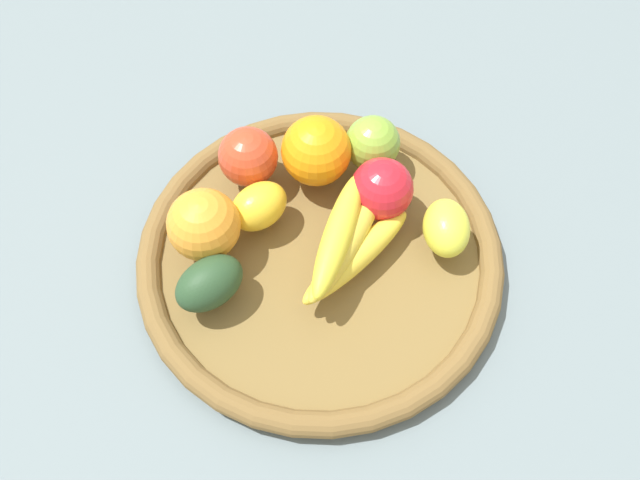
{
  "coord_description": "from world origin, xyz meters",
  "views": [
    {
      "loc": [
        0.17,
        0.35,
        0.71
      ],
      "look_at": [
        0.0,
        0.0,
        0.05
      ],
      "focal_mm": 38.82,
      "sensor_mm": 36.0,
      "label": 1
    }
  ],
  "objects_px": {
    "avocado": "(211,286)",
    "apple_0": "(248,157)",
    "lemon_1": "(259,206)",
    "apple_1": "(382,189)",
    "orange_1": "(316,151)",
    "apple_2": "(373,143)",
    "lemon_0": "(446,228)",
    "orange_0": "(204,225)",
    "banana_bunch": "(347,244)"
  },
  "relations": [
    {
      "from": "apple_2",
      "to": "lemon_0",
      "type": "xyz_separation_m",
      "value": [
        -0.02,
        0.14,
        -0.01
      ]
    },
    {
      "from": "apple_0",
      "to": "orange_0",
      "type": "height_order",
      "value": "orange_0"
    },
    {
      "from": "lemon_1",
      "to": "apple_2",
      "type": "xyz_separation_m",
      "value": [
        -0.16,
        -0.02,
        0.01
      ]
    },
    {
      "from": "banana_bunch",
      "to": "orange_1",
      "type": "distance_m",
      "value": 0.12
    },
    {
      "from": "apple_2",
      "to": "apple_0",
      "type": "distance_m",
      "value": 0.15
    },
    {
      "from": "apple_1",
      "to": "orange_1",
      "type": "xyz_separation_m",
      "value": [
        0.04,
        -0.08,
        0.01
      ]
    },
    {
      "from": "banana_bunch",
      "to": "apple_2",
      "type": "xyz_separation_m",
      "value": [
        -0.09,
        -0.11,
        0.0
      ]
    },
    {
      "from": "apple_2",
      "to": "avocado",
      "type": "relative_size",
      "value": 0.84
    },
    {
      "from": "lemon_0",
      "to": "apple_2",
      "type": "bearing_deg",
      "value": -81.46
    },
    {
      "from": "apple_2",
      "to": "orange_0",
      "type": "xyz_separation_m",
      "value": [
        0.22,
        0.02,
        0.01
      ]
    },
    {
      "from": "avocado",
      "to": "orange_1",
      "type": "bearing_deg",
      "value": -149.29
    },
    {
      "from": "apple_1",
      "to": "avocado",
      "type": "relative_size",
      "value": 0.92
    },
    {
      "from": "banana_bunch",
      "to": "orange_1",
      "type": "xyz_separation_m",
      "value": [
        -0.02,
        -0.12,
        0.01
      ]
    },
    {
      "from": "apple_2",
      "to": "banana_bunch",
      "type": "bearing_deg",
      "value": 50.56
    },
    {
      "from": "lemon_1",
      "to": "banana_bunch",
      "type": "relative_size",
      "value": 0.42
    },
    {
      "from": "apple_1",
      "to": "banana_bunch",
      "type": "bearing_deg",
      "value": 33.54
    },
    {
      "from": "banana_bunch",
      "to": "apple_2",
      "type": "bearing_deg",
      "value": -129.44
    },
    {
      "from": "apple_2",
      "to": "apple_1",
      "type": "relative_size",
      "value": 0.92
    },
    {
      "from": "lemon_1",
      "to": "apple_2",
      "type": "height_order",
      "value": "apple_2"
    },
    {
      "from": "apple_2",
      "to": "orange_0",
      "type": "height_order",
      "value": "orange_0"
    },
    {
      "from": "banana_bunch",
      "to": "apple_0",
      "type": "bearing_deg",
      "value": -71.44
    },
    {
      "from": "avocado",
      "to": "orange_1",
      "type": "xyz_separation_m",
      "value": [
        -0.17,
        -0.1,
        0.01
      ]
    },
    {
      "from": "lemon_0",
      "to": "orange_0",
      "type": "relative_size",
      "value": 0.87
    },
    {
      "from": "apple_2",
      "to": "orange_1",
      "type": "bearing_deg",
      "value": -11.01
    },
    {
      "from": "orange_0",
      "to": "apple_2",
      "type": "bearing_deg",
      "value": -173.84
    },
    {
      "from": "apple_1",
      "to": "lemon_0",
      "type": "relative_size",
      "value": 1.02
    },
    {
      "from": "orange_1",
      "to": "banana_bunch",
      "type": "bearing_deg",
      "value": 79.87
    },
    {
      "from": "banana_bunch",
      "to": "lemon_0",
      "type": "height_order",
      "value": "banana_bunch"
    },
    {
      "from": "orange_1",
      "to": "orange_0",
      "type": "height_order",
      "value": "orange_1"
    },
    {
      "from": "banana_bunch",
      "to": "orange_0",
      "type": "relative_size",
      "value": 2.02
    },
    {
      "from": "avocado",
      "to": "lemon_1",
      "type": "bearing_deg",
      "value": -140.28
    },
    {
      "from": "apple_1",
      "to": "orange_1",
      "type": "height_order",
      "value": "orange_1"
    },
    {
      "from": "apple_1",
      "to": "avocado",
      "type": "distance_m",
      "value": 0.22
    },
    {
      "from": "lemon_1",
      "to": "banana_bunch",
      "type": "distance_m",
      "value": 0.11
    },
    {
      "from": "apple_0",
      "to": "lemon_0",
      "type": "bearing_deg",
      "value": 131.75
    },
    {
      "from": "lemon_1",
      "to": "apple_1",
      "type": "height_order",
      "value": "apple_1"
    },
    {
      "from": "orange_1",
      "to": "apple_2",
      "type": "bearing_deg",
      "value": 168.99
    },
    {
      "from": "lemon_0",
      "to": "avocado",
      "type": "bearing_deg",
      "value": -10.04
    },
    {
      "from": "avocado",
      "to": "apple_0",
      "type": "height_order",
      "value": "apple_0"
    },
    {
      "from": "apple_0",
      "to": "orange_0",
      "type": "distance_m",
      "value": 0.11
    },
    {
      "from": "avocado",
      "to": "apple_0",
      "type": "relative_size",
      "value": 1.11
    },
    {
      "from": "banana_bunch",
      "to": "lemon_1",
      "type": "bearing_deg",
      "value": -53.9
    },
    {
      "from": "apple_1",
      "to": "apple_0",
      "type": "relative_size",
      "value": 1.02
    },
    {
      "from": "lemon_1",
      "to": "apple_2",
      "type": "relative_size",
      "value": 1.06
    },
    {
      "from": "apple_2",
      "to": "apple_0",
      "type": "bearing_deg",
      "value": -17.53
    },
    {
      "from": "lemon_0",
      "to": "apple_0",
      "type": "relative_size",
      "value": 1.0
    },
    {
      "from": "lemon_0",
      "to": "orange_1",
      "type": "distance_m",
      "value": 0.17
    },
    {
      "from": "lemon_0",
      "to": "orange_0",
      "type": "height_order",
      "value": "orange_0"
    },
    {
      "from": "apple_1",
      "to": "apple_0",
      "type": "height_order",
      "value": "apple_1"
    },
    {
      "from": "banana_bunch",
      "to": "apple_1",
      "type": "xyz_separation_m",
      "value": [
        -0.07,
        -0.04,
        0.01
      ]
    }
  ]
}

